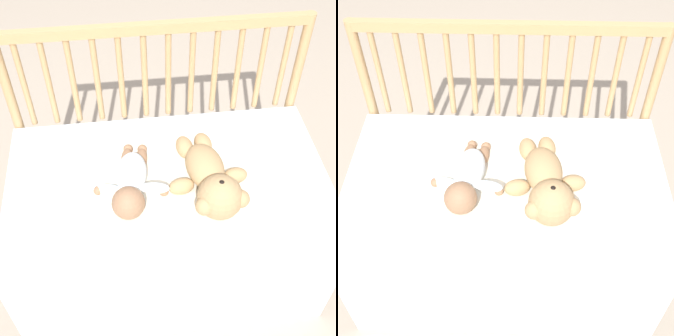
# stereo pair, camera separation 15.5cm
# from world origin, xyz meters

# --- Properties ---
(ground_plane) EXTENTS (12.00, 12.00, 0.00)m
(ground_plane) POSITION_xyz_m (0.00, 0.00, 0.00)
(ground_plane) COLOR tan
(crib_mattress) EXTENTS (1.10, 0.64, 0.51)m
(crib_mattress) POSITION_xyz_m (0.00, 0.00, 0.25)
(crib_mattress) COLOR silver
(crib_mattress) RESTS_ON ground_plane
(crib_rail) EXTENTS (1.10, 0.04, 0.90)m
(crib_rail) POSITION_xyz_m (0.00, 0.35, 0.63)
(crib_rail) COLOR tan
(crib_rail) RESTS_ON ground_plane
(blanket) EXTENTS (0.72, 0.51, 0.01)m
(blanket) POSITION_xyz_m (0.02, -0.00, 0.51)
(blanket) COLOR silver
(blanket) RESTS_ON crib_mattress
(teddy_bear) EXTENTS (0.28, 0.40, 0.15)m
(teddy_bear) POSITION_xyz_m (0.13, -0.07, 0.57)
(teddy_bear) COLOR tan
(teddy_bear) RESTS_ON crib_mattress
(baby) EXTENTS (0.25, 0.34, 0.11)m
(baby) POSITION_xyz_m (-0.13, -0.04, 0.55)
(baby) COLOR white
(baby) RESTS_ON crib_mattress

